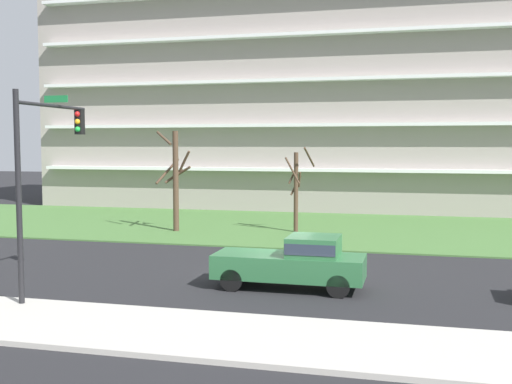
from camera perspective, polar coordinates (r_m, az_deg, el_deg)
name	(u,v)px	position (r m, az deg, el deg)	size (l,w,h in m)	color
ground	(280,276)	(24.47, 2.22, -7.82)	(160.00, 160.00, 0.00)	#232326
sidewalk_curb_near	(219,335)	(16.96, -3.46, -13.16)	(80.00, 4.00, 0.15)	#BCB7AD
grass_lawn_strip	(326,228)	(38.08, 6.53, -3.36)	(80.00, 16.00, 0.08)	#477238
apartment_building	(349,87)	(52.04, 8.69, 9.63)	(49.98, 13.33, 19.88)	#9E938C
tree_far_left	(175,178)	(36.52, -7.52, 1.31)	(2.06, 2.35, 5.99)	#4C3828
tree_left	(297,188)	(35.81, 3.80, 0.39)	(1.64, 1.68, 5.06)	#4C3828
pickup_green_near_left	(296,261)	(22.16, 3.70, -6.45)	(5.42, 2.05, 1.95)	#2D6B3D
traffic_signal_mast	(41,162)	(21.66, -19.35, 2.69)	(0.90, 4.18, 6.92)	black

